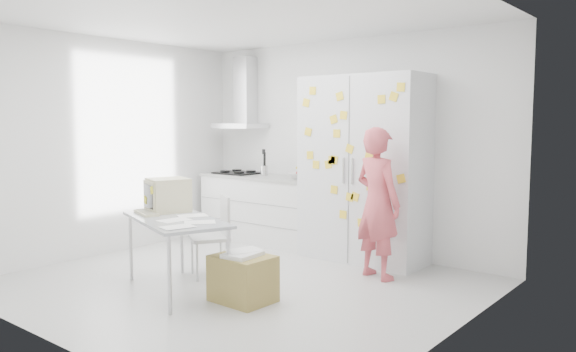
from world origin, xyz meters
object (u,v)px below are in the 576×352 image
Objects in this scene: person at (378,203)px; cardboard_box at (243,278)px; desk at (170,205)px; chair at (215,231)px.

cardboard_box is at bearing 84.69° from person.
desk is 1.13m from cardboard_box.
desk is (-1.52, -1.53, 0.01)m from person.
person is 2.92× the size of cardboard_box.
cardboard_box is (0.83, -0.45, -0.27)m from chair.
person reaches higher than desk.
chair is 1.58× the size of cardboard_box.
desk is 2.72× the size of cardboard_box.
desk is 0.61m from chair.
chair reaches higher than cardboard_box.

